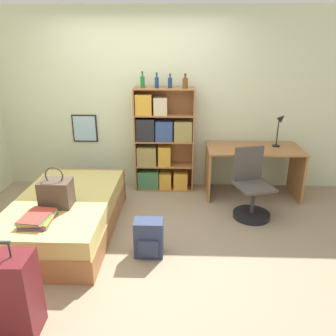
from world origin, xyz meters
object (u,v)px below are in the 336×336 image
bookcase (160,144)px  desk_lamp (280,124)px  bottle_green (143,82)px  backpack (149,238)px  handbag (56,193)px  bottle_clear (170,82)px  bottle_brown (157,82)px  book_stack_on_bed (38,219)px  desk_chair (251,195)px  bed (67,214)px  bottle_blue (185,83)px  desk (253,162)px

bookcase → desk_lamp: (1.69, -0.11, 0.34)m
bottle_green → backpack: bearing=-82.9°
handbag → backpack: (1.00, -0.22, -0.40)m
handbag → desk_lamp: size_ratio=0.94×
handbag → bottle_clear: bottle_clear is taller
bottle_brown → desk_lamp: bottle_brown is taller
book_stack_on_bed → desk_chair: desk_chair is taller
bottle_brown → desk_chair: 1.99m
bed → handbag: handbag is taller
bottle_brown → backpack: (0.02, -1.71, -1.40)m
bookcase → bottle_brown: (-0.04, -0.02, 0.89)m
book_stack_on_bed → bottle_blue: bearing=51.7°
bed → book_stack_on_bed: (-0.07, -0.58, 0.26)m
bottle_blue → desk: size_ratio=0.15×
bed → bottle_green: bearing=58.3°
desk → backpack: desk is taller
bookcase → backpack: 1.81m
bed → backpack: bed is taller
bottle_blue → handbag: bearing=-133.0°
bottle_green → backpack: 2.24m
bed → backpack: (1.01, -0.44, -0.02)m
desk → desk_chair: 0.70m
bottle_clear → bottle_green: bearing=-178.4°
desk_chair → backpack: desk_chair is taller
handbag → bookcase: 1.84m
book_stack_on_bed → desk_chair: 2.53m
bottle_clear → desk_lamp: 1.64m
bottle_green → bottle_clear: size_ratio=1.14×
bottle_blue → desk: 1.47m
bottle_green → book_stack_on_bed: bearing=-114.8°
bookcase → bottle_green: bearing=-177.4°
backpack → bed: bearing=156.4°
handbag → desk: 2.71m
bed → handbag: bearing=-88.9°
bottle_green → bottle_brown: size_ratio=1.06×
handbag → bottle_blue: bearing=47.0°
bottle_clear → desk_chair: (1.06, -0.84, -1.31)m
handbag → book_stack_on_bed: size_ratio=1.14×
bookcase → desk_chair: (1.20, -0.84, -0.43)m
desk_chair → backpack: size_ratio=2.23×
bottle_blue → desk_chair: 1.76m
bed → bookcase: 1.73m
backpack → bottle_blue: bearing=77.6°
bed → desk_chair: size_ratio=2.09×
desk → desk_chair: desk_chair is taller
book_stack_on_bed → bottle_clear: size_ratio=2.04×
desk → desk_chair: bearing=-101.8°
book_stack_on_bed → desk_lamp: desk_lamp is taller
bottle_clear → backpack: (-0.17, -1.73, -1.40)m
backpack → bottle_green: bearing=97.1°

